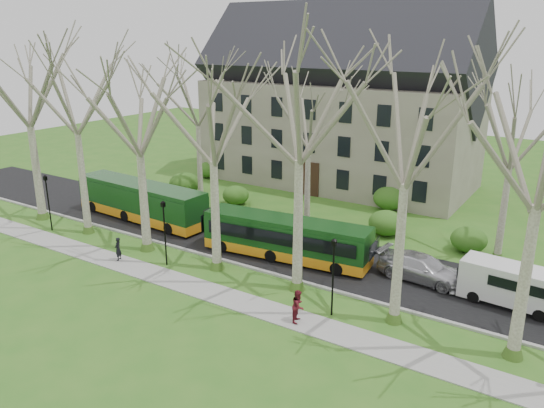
{
  "coord_description": "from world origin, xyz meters",
  "views": [
    {
      "loc": [
        17.02,
        -24.02,
        14.31
      ],
      "look_at": [
        -0.38,
        3.0,
        4.09
      ],
      "focal_mm": 35.0,
      "sensor_mm": 36.0,
      "label": 1
    }
  ],
  "objects_px": {
    "bus_lead": "(141,201)",
    "pedestrian_a": "(118,249)",
    "sedan": "(422,268)",
    "pedestrian_b": "(298,306)",
    "van_a": "(512,286)",
    "bus_follow": "(286,238)"
  },
  "relations": [
    {
      "from": "pedestrian_a",
      "to": "pedestrian_b",
      "type": "bearing_deg",
      "value": 67.88
    },
    {
      "from": "bus_lead",
      "to": "pedestrian_b",
      "type": "distance_m",
      "value": 20.13
    },
    {
      "from": "van_a",
      "to": "pedestrian_a",
      "type": "xyz_separation_m",
      "value": [
        -23.0,
        -7.42,
        -0.37
      ]
    },
    {
      "from": "bus_lead",
      "to": "pedestrian_a",
      "type": "distance_m",
      "value": 8.31
    },
    {
      "from": "bus_lead",
      "to": "van_a",
      "type": "distance_m",
      "value": 27.8
    },
    {
      "from": "bus_lead",
      "to": "pedestrian_a",
      "type": "relative_size",
      "value": 7.89
    },
    {
      "from": "pedestrian_b",
      "to": "pedestrian_a",
      "type": "bearing_deg",
      "value": 76.28
    },
    {
      "from": "bus_follow",
      "to": "van_a",
      "type": "relative_size",
      "value": 2.15
    },
    {
      "from": "pedestrian_a",
      "to": "sedan",
      "type": "bearing_deg",
      "value": 93.45
    },
    {
      "from": "bus_follow",
      "to": "van_a",
      "type": "xyz_separation_m",
      "value": [
        13.85,
        1.06,
        -0.27
      ]
    },
    {
      "from": "bus_lead",
      "to": "bus_follow",
      "type": "xyz_separation_m",
      "value": [
        13.93,
        -0.39,
        -0.14
      ]
    },
    {
      "from": "bus_follow",
      "to": "pedestrian_b",
      "type": "bearing_deg",
      "value": -60.46
    },
    {
      "from": "bus_follow",
      "to": "bus_lead",
      "type": "bearing_deg",
      "value": 172.15
    },
    {
      "from": "sedan",
      "to": "pedestrian_a",
      "type": "distance_m",
      "value": 19.55
    },
    {
      "from": "bus_lead",
      "to": "bus_follow",
      "type": "height_order",
      "value": "bus_lead"
    },
    {
      "from": "van_a",
      "to": "bus_follow",
      "type": "bearing_deg",
      "value": -170.98
    },
    {
      "from": "sedan",
      "to": "pedestrian_b",
      "type": "distance_m",
      "value": 9.17
    },
    {
      "from": "van_a",
      "to": "pedestrian_b",
      "type": "xyz_separation_m",
      "value": [
        -8.98,
        -7.82,
        -0.28
      ]
    },
    {
      "from": "pedestrian_a",
      "to": "pedestrian_b",
      "type": "distance_m",
      "value": 14.03
    },
    {
      "from": "van_a",
      "to": "pedestrian_a",
      "type": "bearing_deg",
      "value": -157.47
    },
    {
      "from": "bus_follow",
      "to": "sedan",
      "type": "bearing_deg",
      "value": 3.92
    },
    {
      "from": "sedan",
      "to": "pedestrian_b",
      "type": "xyz_separation_m",
      "value": [
        -3.84,
        -8.33,
        0.09
      ]
    }
  ]
}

